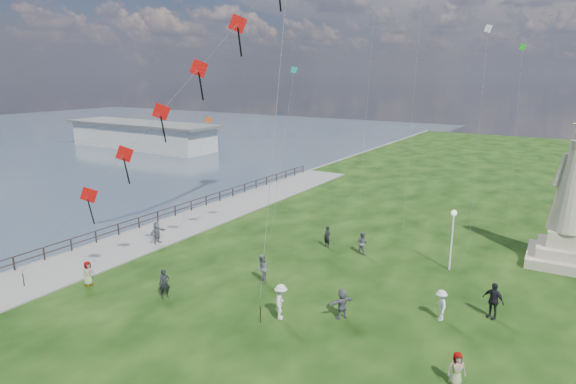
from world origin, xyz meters
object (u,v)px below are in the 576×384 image
Objects in this scene: lamppost at (453,227)px; person_1 at (262,269)px; person_4 at (457,369)px; person_8 at (441,305)px; person_10 at (88,273)px; person_6 at (327,237)px; person_9 at (493,300)px; person_7 at (362,243)px; pier_pavilion at (142,135)px; person_0 at (165,284)px; person_11 at (342,304)px; person_5 at (157,234)px; person_2 at (281,302)px; statue at (571,213)px.

lamppost is 2.26× the size of person_1.
person_8 reaches higher than person_4.
person_10 is (-17.44, -13.62, -2.10)m from lamppost.
person_1 is at bearing -54.14° from person_10.
person_8 is at bearing -17.79° from person_6.
person_9 is at bearing -56.78° from lamppost.
person_7 is at bearing 97.79° from person_4.
pier_pavilion reaches higher than person_4.
person_1 reaches higher than person_0.
person_7 is (3.16, 7.53, -0.08)m from person_1.
person_8 reaches higher than person_7.
pier_pavilion reaches higher than person_1.
person_0 reaches higher than person_11.
person_0 is at bearing -133.39° from person_5.
person_9 reaches higher than person_2.
person_2 is (53.14, -38.10, -0.92)m from pier_pavilion.
person_5 is at bearing -119.36° from person_8.
person_4 is (-2.97, -16.82, -2.73)m from statue.
person_6 is 11.54m from person_8.
person_10 is (-20.62, -1.82, 0.01)m from person_4.
person_4 is at bearing -83.17° from person_10.
statue is at bearing -145.87° from person_7.
person_4 is at bearing -32.13° from pier_pavilion.
lamppost is 2.44× the size of person_8.
lamppost is at bearing -166.29° from person_7.
person_2 is at bearing -110.75° from person_5.
person_2 is at bearing -35.64° from pier_pavilion.
person_0 is (-12.44, -12.39, -2.01)m from lamppost.
person_7 is 17.59m from person_10.
person_2 is at bearing -127.25° from person_9.
statue reaches higher than person_6.
pier_pavilion reaches higher than lamppost.
person_9 reaches higher than person_11.
person_10 is (-23.59, -18.63, -2.71)m from statue.
pier_pavilion is at bearing 47.23° from person_10.
person_1 is at bearing 131.77° from person_4.
statue is 5.64× the size of person_5.
person_1 is 7.39m from person_6.
person_5 is at bearing 84.86° from person_0.
statue is 2.32× the size of lamppost.
person_4 is 14.55m from person_7.
person_9 is 7.67m from person_11.
person_11 is at bearing -88.80° from person_8.
person_10 is at bearing -144.00° from statue.
person_0 is 1.04× the size of person_11.
person_8 is at bearing 80.78° from person_4.
person_10 is (-11.59, -13.23, -0.06)m from person_7.
pier_pavilion reaches higher than person_9.
person_8 is (1.22, -6.81, -2.03)m from lamppost.
lamppost is 2.49× the size of person_11.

